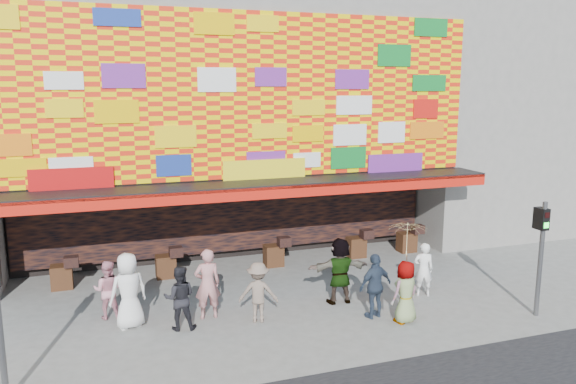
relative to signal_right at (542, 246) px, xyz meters
name	(u,v)px	position (x,y,z in m)	size (l,w,h in m)	color
ground	(291,325)	(-6.20, 1.50, -1.86)	(90.00, 90.00, 0.00)	slate
shop_building	(218,103)	(-6.20, 9.68, 3.37)	(15.20, 9.40, 10.00)	gray
neighbor_right	(512,82)	(6.80, 9.50, 4.14)	(11.00, 8.00, 12.00)	gray
signal_right	(542,246)	(0.00, 0.00, 0.00)	(0.22, 0.20, 3.00)	#59595B
ped_a	(128,291)	(-9.98, 2.66, -0.92)	(0.92, 0.60, 1.88)	white
ped_b	(207,284)	(-8.06, 2.60, -0.95)	(0.66, 0.44, 1.82)	tan
ped_c	(180,298)	(-8.83, 2.16, -1.06)	(0.77, 0.60, 1.59)	black
ped_d	(258,292)	(-6.90, 1.97, -1.09)	(0.99, 0.57, 1.54)	#7D695A
ped_e	(375,286)	(-4.01, 1.26, -1.02)	(0.99, 0.41, 1.69)	#2D3B4F
ped_f	(340,271)	(-4.46, 2.47, -0.95)	(1.69, 0.54, 1.82)	gray
ped_g	(405,292)	(-3.44, 0.73, -1.07)	(0.78, 0.51, 1.59)	gray
ped_h	(423,269)	(-2.01, 2.18, -1.09)	(0.56, 0.37, 1.54)	white
ped_i	(108,290)	(-10.46, 3.42, -1.10)	(0.73, 0.57, 1.51)	pink
parasol	(408,240)	(-3.44, 0.73, 0.28)	(1.08, 1.09, 1.83)	#FFF1A0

